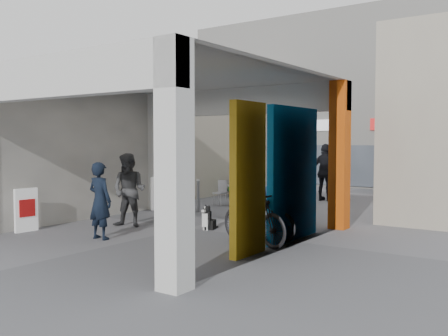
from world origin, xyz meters
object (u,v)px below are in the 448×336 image
Objects in this scene: cafe_set at (239,196)px; produce_stand at (244,189)px; border_collie at (208,220)px; bicycle_rear at (253,218)px; bicycle_front at (264,216)px; man_back_turned at (129,190)px; white_van at (425,179)px; man_with_dog at (100,201)px; man_elderly at (276,200)px; man_crates at (326,172)px.

produce_stand is at bearing 118.35° from cafe_set.
border_collie is 0.33× the size of bicycle_rear.
produce_stand is at bearing 51.40° from bicycle_front.
man_back_turned reaches higher than white_van.
bicycle_rear is at bearing -54.13° from cafe_set.
man_with_dog reaches higher than man_elderly.
man_elderly is (2.75, 2.72, -0.07)m from man_with_dog.
cafe_set is at bearing 51.94° from bicycle_rear.
man_elderly is (4.55, -5.78, 0.44)m from produce_stand.
produce_stand is at bearing 81.81° from man_back_turned.
man_crates is (-0.01, 6.86, 0.76)m from border_collie.
man_back_turned is at bearing 78.93° from man_crates.
man_back_turned is 1.19× the size of man_elderly.
white_van reaches higher than cafe_set.
bicycle_rear reaches higher than border_collie.
border_collie is 0.33× the size of bicycle_front.
bicycle_rear reaches higher than bicycle_front.
cafe_set is 2.25× the size of border_collie.
bicycle_rear is (3.57, -0.07, -0.34)m from man_back_turned.
bicycle_front is (4.62, -6.45, 0.17)m from produce_stand.
produce_stand is 8.70m from man_with_dog.
man_back_turned is (-0.59, 1.44, 0.07)m from man_with_dog.
bicycle_front is (1.60, -0.17, 0.25)m from border_collie.
produce_stand is 7.93m from bicycle_front.
bicycle_front is at bearing -76.69° from produce_stand.
man_with_dog is (-1.21, -2.22, 0.58)m from border_collie.
man_with_dog is at bearing 158.79° from white_van.
cafe_set is 3.34m from man_crates.
man_back_turned is 3.58m from man_elderly.
man_crates is at bearing 54.99° from cafe_set.
white_van is (2.46, 3.70, -0.38)m from man_crates.
white_van is (5.46, 4.28, 0.31)m from produce_stand.
man_with_dog reaches higher than bicycle_rear.
white_van is at bearing 55.80° from cafe_set.
man_crates is at bearing 29.05° from bicycle_rear.
man_crates is at bearing -98.21° from man_with_dog.
bicycle_front is 10.76m from white_van.
man_back_turned is (-1.81, -0.78, 0.66)m from border_collie.
bicycle_front is at bearing 105.09° from man_crates.
man_crates is at bearing 141.17° from white_van.
man_back_turned is 0.49× the size of white_van.
produce_stand is 0.60× the size of man_crates.
man_with_dog is (1.80, -8.50, 0.51)m from produce_stand.
man_with_dog is at bearing 84.61° from man_crates.
produce_stand is 3.13m from man_crates.
man_back_turned is at bearing 104.91° from bicycle_rear.
bicycle_rear is at bearing -151.06° from bicycle_front.
produce_stand is at bearing -78.73° from man_with_dog.
man_with_dog is 0.45× the size of white_van.
man_back_turned reaches higher than border_collie.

